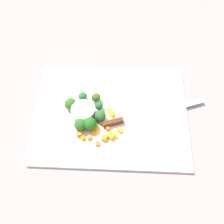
# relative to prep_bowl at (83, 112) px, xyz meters

# --- Properties ---
(ground_plane) EXTENTS (4.00, 4.00, 0.00)m
(ground_plane) POSITION_rel_prep_bowl_xyz_m (0.10, 0.01, -0.03)
(ground_plane) COLOR gray
(cutting_board) EXTENTS (0.51, 0.40, 0.01)m
(cutting_board) POSITION_rel_prep_bowl_xyz_m (0.10, 0.01, -0.03)
(cutting_board) COLOR white
(cutting_board) RESTS_ON ground_plane
(prep_bowl) EXTENTS (0.08, 0.08, 0.04)m
(prep_bowl) POSITION_rel_prep_bowl_xyz_m (0.00, 0.00, 0.00)
(prep_bowl) COLOR beige
(prep_bowl) RESTS_ON cutting_board
(chef_knife) EXTENTS (0.35, 0.14, 0.02)m
(chef_knife) POSITION_rel_prep_bowl_xyz_m (0.18, -0.01, -0.01)
(chef_knife) COLOR silver
(chef_knife) RESTS_ON cutting_board
(carrot_dice_0) EXTENTS (0.02, 0.02, 0.02)m
(carrot_dice_0) POSITION_rel_prep_bowl_xyz_m (-0.01, -0.08, -0.01)
(carrot_dice_0) COLOR orange
(carrot_dice_0) RESTS_ON cutting_board
(carrot_dice_1) EXTENTS (0.02, 0.02, 0.02)m
(carrot_dice_1) POSITION_rel_prep_bowl_xyz_m (0.08, -0.09, -0.01)
(carrot_dice_1) COLOR orange
(carrot_dice_1) RESTS_ON cutting_board
(carrot_dice_2) EXTENTS (0.01, 0.02, 0.01)m
(carrot_dice_2) POSITION_rel_prep_bowl_xyz_m (0.06, -0.11, -0.01)
(carrot_dice_2) COLOR orange
(carrot_dice_2) RESTS_ON cutting_board
(carrot_dice_3) EXTENTS (0.01, 0.01, 0.01)m
(carrot_dice_3) POSITION_rel_prep_bowl_xyz_m (0.04, -0.04, -0.01)
(carrot_dice_3) COLOR orange
(carrot_dice_3) RESTS_ON cutting_board
(carrot_dice_4) EXTENTS (0.02, 0.02, 0.01)m
(carrot_dice_4) POSITION_rel_prep_bowl_xyz_m (0.03, -0.06, -0.01)
(carrot_dice_4) COLOR orange
(carrot_dice_4) RESTS_ON cutting_board
(carrot_dice_5) EXTENTS (0.02, 0.02, 0.01)m
(carrot_dice_5) POSITION_rel_prep_bowl_xyz_m (0.04, -0.07, -0.01)
(carrot_dice_5) COLOR orange
(carrot_dice_5) RESTS_ON cutting_board
(carrot_dice_6) EXTENTS (0.02, 0.02, 0.01)m
(carrot_dice_6) POSITION_rel_prep_bowl_xyz_m (0.09, -0.05, -0.01)
(carrot_dice_6) COLOR orange
(carrot_dice_6) RESTS_ON cutting_board
(carrot_dice_7) EXTENTS (0.01, 0.01, 0.01)m
(carrot_dice_7) POSITION_rel_prep_bowl_xyz_m (0.06, -0.03, -0.01)
(carrot_dice_7) COLOR orange
(carrot_dice_7) RESTS_ON cutting_board
(carrot_dice_8) EXTENTS (0.01, 0.01, 0.01)m
(carrot_dice_8) POSITION_rel_prep_bowl_xyz_m (0.03, -0.09, -0.01)
(carrot_dice_8) COLOR orange
(carrot_dice_8) RESTS_ON cutting_board
(carrot_dice_9) EXTENTS (0.02, 0.02, 0.01)m
(carrot_dice_9) POSITION_rel_prep_bowl_xyz_m (0.01, -0.09, -0.01)
(carrot_dice_9) COLOR orange
(carrot_dice_9) RESTS_ON cutting_board
(pepper_dice_0) EXTENTS (0.02, 0.02, 0.01)m
(pepper_dice_0) POSITION_rel_prep_bowl_xyz_m (0.09, 0.00, -0.01)
(pepper_dice_0) COLOR yellow
(pepper_dice_0) RESTS_ON cutting_board
(pepper_dice_1) EXTENTS (0.02, 0.02, 0.01)m
(pepper_dice_1) POSITION_rel_prep_bowl_xyz_m (0.05, -0.05, -0.01)
(pepper_dice_1) COLOR yellow
(pepper_dice_1) RESTS_ON cutting_board
(pepper_dice_2) EXTENTS (0.02, 0.02, 0.01)m
(pepper_dice_2) POSITION_rel_prep_bowl_xyz_m (0.11, -0.08, -0.01)
(pepper_dice_2) COLOR yellow
(pepper_dice_2) RESTS_ON cutting_board
(pepper_dice_3) EXTENTS (0.02, 0.02, 0.01)m
(pepper_dice_3) POSITION_rel_prep_bowl_xyz_m (0.12, -0.06, -0.01)
(pepper_dice_3) COLOR yellow
(pepper_dice_3) RESTS_ON cutting_board
(pepper_dice_4) EXTENTS (0.02, 0.02, 0.01)m
(pepper_dice_4) POSITION_rel_prep_bowl_xyz_m (0.06, 0.00, -0.01)
(pepper_dice_4) COLOR yellow
(pepper_dice_4) RESTS_ON cutting_board
(pepper_dice_5) EXTENTS (0.02, 0.02, 0.01)m
(pepper_dice_5) POSITION_rel_prep_bowl_xyz_m (0.09, 0.02, -0.01)
(pepper_dice_5) COLOR yellow
(pepper_dice_5) RESTS_ON cutting_board
(pepper_dice_6) EXTENTS (0.03, 0.03, 0.02)m
(pepper_dice_6) POSITION_rel_prep_bowl_xyz_m (0.09, -0.03, -0.01)
(pepper_dice_6) COLOR yellow
(pepper_dice_6) RESTS_ON cutting_board
(pepper_dice_7) EXTENTS (0.03, 0.03, 0.02)m
(pepper_dice_7) POSITION_rel_prep_bowl_xyz_m (0.09, -0.08, -0.01)
(pepper_dice_7) COLOR yellow
(pepper_dice_7) RESTS_ON cutting_board
(broccoli_floret_0) EXTENTS (0.03, 0.03, 0.03)m
(broccoli_floret_0) POSITION_rel_prep_bowl_xyz_m (0.05, 0.03, 0.00)
(broccoli_floret_0) COLOR #94AA6C
(broccoli_floret_0) RESTS_ON cutting_board
(broccoli_floret_1) EXTENTS (0.04, 0.04, 0.05)m
(broccoli_floret_1) POSITION_rel_prep_bowl_xyz_m (0.03, -0.05, 0.01)
(broccoli_floret_1) COLOR #82BB61
(broccoli_floret_1) RESTS_ON cutting_board
(broccoli_floret_2) EXTENTS (0.03, 0.03, 0.04)m
(broccoli_floret_2) POSITION_rel_prep_bowl_xyz_m (-0.01, 0.06, 0.00)
(broccoli_floret_2) COLOR #90BE64
(broccoli_floret_2) RESTS_ON cutting_board
(broccoli_floret_3) EXTENTS (0.03, 0.03, 0.04)m
(broccoli_floret_3) POSITION_rel_prep_bowl_xyz_m (0.04, 0.06, 0.00)
(broccoli_floret_3) COLOR #95B764
(broccoli_floret_3) RESTS_ON cutting_board
(broccoli_floret_4) EXTENTS (0.04, 0.04, 0.04)m
(broccoli_floret_4) POSITION_rel_prep_bowl_xyz_m (0.06, -0.01, 0.00)
(broccoli_floret_4) COLOR #8EB359
(broccoli_floret_4) RESTS_ON cutting_board
(broccoli_floret_5) EXTENTS (0.04, 0.04, 0.04)m
(broccoli_floret_5) POSITION_rel_prep_bowl_xyz_m (-0.04, 0.03, 0.00)
(broccoli_floret_5) COLOR #8AB858
(broccoli_floret_5) RESTS_ON cutting_board
(broccoli_floret_6) EXTENTS (0.04, 0.04, 0.05)m
(broccoli_floret_6) POSITION_rel_prep_bowl_xyz_m (-0.00, -0.05, 0.01)
(broccoli_floret_6) COLOR #83B660
(broccoli_floret_6) RESTS_ON cutting_board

